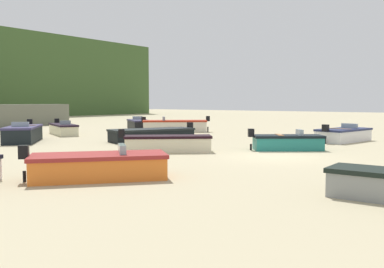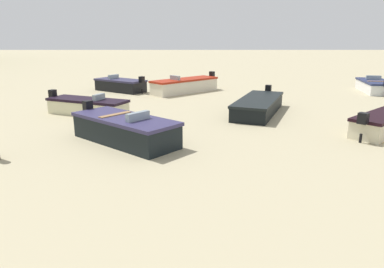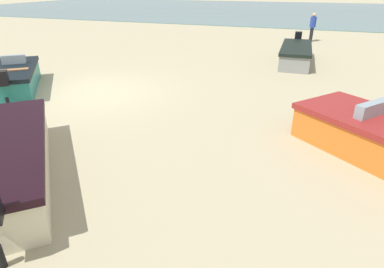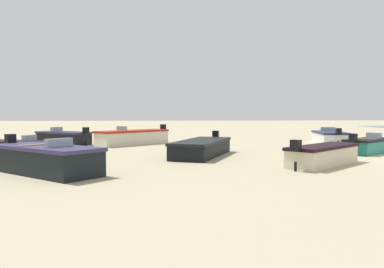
% 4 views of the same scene
% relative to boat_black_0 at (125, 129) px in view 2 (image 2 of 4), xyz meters
% --- Properties ---
extents(boat_black_0, '(4.11, 4.36, 1.26)m').
position_rel_boat_black_0_xyz_m(boat_black_0, '(0.00, 0.00, 0.00)').
color(boat_black_0, black).
rests_on(boat_black_0, ground).
extents(boat_black_2, '(3.34, 3.92, 1.15)m').
position_rel_boat_black_0_xyz_m(boat_black_2, '(12.25, 2.49, -0.06)').
color(boat_black_2, black).
rests_on(boat_black_2, ground).
extents(boat_cream_3, '(4.43, 4.66, 1.25)m').
position_rel_boat_black_0_xyz_m(boat_cream_3, '(11.68, -1.99, -0.01)').
color(boat_cream_3, beige).
rests_on(boat_cream_3, ground).
extents(boat_cream_4, '(3.67, 3.86, 1.11)m').
position_rel_boat_black_0_xyz_m(boat_cream_4, '(1.35, -10.18, -0.08)').
color(boat_cream_4, beige).
rests_on(boat_cream_4, ground).
extents(boat_white_5, '(4.29, 2.39, 1.10)m').
position_rel_boat_black_0_xyz_m(boat_white_5, '(11.84, -15.06, -0.08)').
color(boat_white_5, silver).
rests_on(boat_white_5, ground).
extents(boat_cream_9, '(2.83, 4.34, 1.10)m').
position_rel_boat_black_0_xyz_m(boat_cream_9, '(4.71, 2.68, -0.08)').
color(boat_cream_9, beige).
rests_on(boat_cream_9, ground).
extents(boat_black_10, '(5.38, 3.49, 1.08)m').
position_rel_boat_black_0_xyz_m(boat_black_10, '(5.00, -5.78, -0.10)').
color(boat_black_10, black).
rests_on(boat_black_10, ground).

